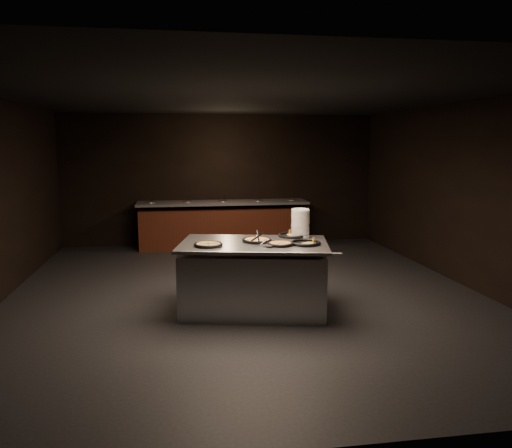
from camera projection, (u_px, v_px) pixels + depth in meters
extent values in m
cube|color=black|center=(245.00, 293.00, 7.56)|extent=(7.00, 8.00, 0.01)
cube|color=black|center=(245.00, 96.00, 7.11)|extent=(7.00, 8.00, 0.01)
cube|color=black|center=(221.00, 180.00, 11.24)|extent=(7.00, 0.01, 2.90)
cube|color=black|center=(323.00, 256.00, 3.43)|extent=(7.00, 0.01, 2.90)
cube|color=black|center=(464.00, 194.00, 7.88)|extent=(0.01, 8.00, 2.90)
cube|color=#562114|center=(223.00, 227.00, 10.98)|extent=(3.60, 0.75, 0.85)
cube|color=#5E5D62|center=(223.00, 203.00, 10.90)|extent=(3.70, 0.83, 0.05)
cube|color=#33160B|center=(223.00, 245.00, 11.04)|extent=(3.60, 0.69, 0.08)
cylinder|color=silver|center=(151.00, 204.00, 10.65)|extent=(0.22, 0.22, 0.08)
cylinder|color=#54702D|center=(151.00, 203.00, 10.65)|extent=(0.19, 0.19, 0.02)
cylinder|color=black|center=(152.00, 199.00, 10.62)|extent=(0.04, 0.10, 0.19)
cylinder|color=silver|center=(187.00, 203.00, 10.77)|extent=(0.22, 0.22, 0.08)
cylinder|color=#54702D|center=(187.00, 202.00, 10.77)|extent=(0.19, 0.19, 0.02)
cylinder|color=black|center=(189.00, 198.00, 10.74)|extent=(0.04, 0.10, 0.19)
cylinder|color=silver|center=(223.00, 202.00, 10.89)|extent=(0.22, 0.22, 0.08)
cylinder|color=#54702D|center=(223.00, 201.00, 10.89)|extent=(0.19, 0.19, 0.02)
cylinder|color=black|center=(224.00, 197.00, 10.86)|extent=(0.04, 0.10, 0.19)
cylinder|color=silver|center=(258.00, 202.00, 11.01)|extent=(0.22, 0.22, 0.08)
cylinder|color=#54702D|center=(258.00, 201.00, 11.01)|extent=(0.19, 0.19, 0.02)
cylinder|color=black|center=(259.00, 197.00, 10.98)|extent=(0.04, 0.10, 0.19)
cylinder|color=silver|center=(292.00, 201.00, 11.13)|extent=(0.22, 0.22, 0.08)
cylinder|color=#54702D|center=(292.00, 200.00, 11.13)|extent=(0.19, 0.19, 0.02)
cylinder|color=black|center=(294.00, 196.00, 11.10)|extent=(0.04, 0.10, 0.19)
cube|color=silver|center=(254.00, 280.00, 6.69)|extent=(2.06, 1.50, 0.84)
cube|color=silver|center=(254.00, 244.00, 6.61)|extent=(2.15, 1.59, 0.04)
cylinder|color=silver|center=(261.00, 254.00, 6.02)|extent=(1.91, 0.44, 0.04)
cylinder|color=silver|center=(300.00, 223.00, 7.01)|extent=(0.25, 0.25, 0.39)
cylinder|color=black|center=(208.00, 246.00, 6.39)|extent=(0.35, 0.35, 0.01)
torus|color=black|center=(208.00, 244.00, 6.39)|extent=(0.37, 0.37, 0.04)
torus|color=brown|center=(208.00, 244.00, 6.39)|extent=(0.31, 0.31, 0.03)
cylinder|color=tan|center=(208.00, 244.00, 6.39)|extent=(0.27, 0.27, 0.02)
cube|color=black|center=(208.00, 244.00, 6.39)|extent=(0.01, 0.27, 0.00)
cube|color=black|center=(208.00, 244.00, 6.39)|extent=(0.27, 0.01, 0.00)
cylinder|color=black|center=(257.00, 241.00, 6.69)|extent=(0.37, 0.37, 0.01)
torus|color=black|center=(257.00, 240.00, 6.69)|extent=(0.40, 0.40, 0.04)
torus|color=brown|center=(257.00, 240.00, 6.69)|extent=(0.33, 0.33, 0.03)
cylinder|color=gold|center=(257.00, 240.00, 6.69)|extent=(0.29, 0.29, 0.02)
cube|color=black|center=(257.00, 239.00, 6.69)|extent=(0.05, 0.29, 0.00)
cube|color=black|center=(257.00, 239.00, 6.69)|extent=(0.29, 0.05, 0.00)
cylinder|color=black|center=(293.00, 236.00, 7.06)|extent=(0.38, 0.38, 0.01)
torus|color=black|center=(293.00, 235.00, 7.06)|extent=(0.41, 0.41, 0.04)
cylinder|color=black|center=(280.00, 245.00, 6.44)|extent=(0.32, 0.32, 0.01)
torus|color=black|center=(280.00, 244.00, 6.44)|extent=(0.35, 0.35, 0.04)
torus|color=brown|center=(280.00, 243.00, 6.44)|extent=(0.28, 0.28, 0.03)
cylinder|color=gold|center=(280.00, 244.00, 6.44)|extent=(0.24, 0.24, 0.02)
cube|color=black|center=(280.00, 243.00, 6.44)|extent=(0.14, 0.21, 0.00)
cube|color=black|center=(280.00, 243.00, 6.44)|extent=(0.21, 0.14, 0.00)
cylinder|color=black|center=(306.00, 244.00, 6.50)|extent=(0.37, 0.37, 0.01)
torus|color=black|center=(306.00, 243.00, 6.50)|extent=(0.40, 0.40, 0.04)
cube|color=silver|center=(257.00, 240.00, 6.65)|extent=(0.10, 0.13, 0.00)
cylinder|color=black|center=(258.00, 236.00, 6.46)|extent=(0.03, 0.23, 0.14)
cylinder|color=silver|center=(257.00, 239.00, 6.56)|extent=(0.02, 0.12, 0.09)
cube|color=silver|center=(269.00, 245.00, 6.33)|extent=(0.16, 0.16, 0.00)
cylinder|color=black|center=(257.00, 237.00, 6.41)|extent=(0.15, 0.18, 0.15)
cylinder|color=silver|center=(263.00, 242.00, 6.37)|extent=(0.08, 0.09, 0.09)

